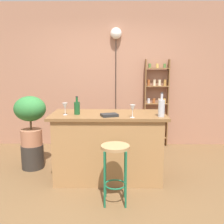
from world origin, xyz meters
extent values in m
plane|color=brown|center=(0.00, 0.00, 0.00)|extent=(12.00, 12.00, 0.00)
cube|color=#9E6B51|center=(0.00, 1.95, 1.40)|extent=(6.40, 0.10, 2.80)
cube|color=#9E7042|center=(0.00, 0.30, 0.45)|extent=(1.45, 0.67, 0.90)
cube|color=brown|center=(0.00, 0.30, 0.92)|extent=(1.58, 0.73, 0.04)
cylinder|color=#196642|center=(-0.02, -0.49, 0.33)|extent=(0.02, 0.02, 0.67)
cylinder|color=#196642|center=(0.22, -0.49, 0.33)|extent=(0.02, 0.02, 0.67)
cylinder|color=#196642|center=(-0.02, -0.26, 0.33)|extent=(0.02, 0.02, 0.67)
cylinder|color=#196642|center=(0.22, -0.26, 0.33)|extent=(0.02, 0.02, 0.67)
torus|color=#196642|center=(0.10, -0.38, 0.22)|extent=(0.26, 0.26, 0.02)
cylinder|color=#A87F51|center=(0.10, -0.38, 0.68)|extent=(0.33, 0.33, 0.03)
cube|color=brown|center=(0.69, 1.81, 0.86)|extent=(0.02, 0.14, 1.72)
cube|color=brown|center=(1.14, 1.81, 0.86)|extent=(0.02, 0.14, 1.72)
cube|color=brown|center=(0.91, 1.81, 0.17)|extent=(0.43, 0.14, 0.02)
cylinder|color=#4C7033|center=(0.78, 1.82, 0.22)|extent=(0.07, 0.07, 0.08)
cylinder|color=#994C23|center=(0.91, 1.81, 0.22)|extent=(0.07, 0.07, 0.08)
cylinder|color=gold|center=(1.06, 1.81, 0.22)|extent=(0.07, 0.07, 0.08)
cube|color=brown|center=(0.91, 1.81, 0.52)|extent=(0.43, 0.14, 0.02)
cylinder|color=#994C23|center=(0.74, 1.82, 0.56)|extent=(0.06, 0.06, 0.07)
cylinder|color=#994C23|center=(0.86, 1.81, 0.56)|extent=(0.06, 0.06, 0.07)
cylinder|color=gold|center=(0.98, 1.80, 0.56)|extent=(0.06, 0.06, 0.07)
cylinder|color=brown|center=(1.08, 1.81, 0.56)|extent=(0.06, 0.06, 0.07)
cube|color=brown|center=(0.91, 1.81, 0.86)|extent=(0.43, 0.14, 0.02)
cylinder|color=silver|center=(0.76, 1.81, 0.92)|extent=(0.06, 0.06, 0.09)
cylinder|color=#994C23|center=(0.86, 1.81, 0.92)|extent=(0.06, 0.06, 0.09)
cylinder|color=beige|center=(0.97, 1.81, 0.92)|extent=(0.06, 0.06, 0.09)
cylinder|color=gold|center=(1.07, 1.80, 0.92)|extent=(0.06, 0.06, 0.09)
cube|color=brown|center=(0.91, 1.81, 1.21)|extent=(0.43, 0.14, 0.02)
cylinder|color=#994C23|center=(0.75, 1.82, 1.27)|extent=(0.05, 0.05, 0.12)
cylinder|color=beige|center=(0.86, 1.82, 1.27)|extent=(0.05, 0.05, 0.12)
cylinder|color=beige|center=(0.96, 1.80, 1.27)|extent=(0.05, 0.05, 0.12)
cylinder|color=#AD7A38|center=(1.07, 1.82, 1.27)|extent=(0.05, 0.05, 0.12)
cube|color=brown|center=(0.91, 1.81, 1.55)|extent=(0.43, 0.14, 0.02)
cylinder|color=#4C7033|center=(0.76, 1.81, 1.60)|extent=(0.05, 0.05, 0.08)
cylinder|color=gold|center=(0.91, 1.81, 1.60)|extent=(0.05, 0.05, 0.08)
cylinder|color=#4C7033|center=(1.05, 1.81, 1.60)|extent=(0.05, 0.05, 0.08)
cylinder|color=#2D2823|center=(-1.21, 0.65, 0.19)|extent=(0.35, 0.35, 0.38)
cylinder|color=#A86B4C|center=(-1.21, 0.65, 0.50)|extent=(0.32, 0.32, 0.25)
cylinder|color=brown|center=(-1.21, 0.65, 0.70)|extent=(0.03, 0.03, 0.16)
ellipsoid|color=#2D7033|center=(-1.21, 0.65, 0.95)|extent=(0.48, 0.43, 0.39)
cylinder|color=#194C23|center=(-0.42, 0.24, 1.03)|extent=(0.08, 0.08, 0.17)
cylinder|color=#194C23|center=(-0.42, 0.24, 1.15)|extent=(0.03, 0.03, 0.07)
cylinder|color=black|center=(-0.42, 0.24, 1.18)|extent=(0.03, 0.03, 0.01)
cylinder|color=#B2B2B7|center=(0.70, 0.09, 1.05)|extent=(0.08, 0.08, 0.22)
cylinder|color=#B2B2B7|center=(0.70, 0.09, 1.20)|extent=(0.03, 0.03, 0.09)
cylinder|color=black|center=(0.70, 0.09, 1.25)|extent=(0.04, 0.04, 0.01)
cylinder|color=silver|center=(0.32, 0.03, 0.94)|extent=(0.06, 0.06, 0.00)
cylinder|color=silver|center=(0.32, 0.03, 0.98)|extent=(0.01, 0.01, 0.07)
cone|color=silver|center=(0.32, 0.03, 1.06)|extent=(0.07, 0.07, 0.08)
cylinder|color=silver|center=(-0.58, 0.19, 0.94)|extent=(0.06, 0.06, 0.00)
cylinder|color=silver|center=(-0.58, 0.19, 0.98)|extent=(0.01, 0.01, 0.07)
cone|color=silver|center=(-0.58, 0.19, 1.06)|extent=(0.07, 0.07, 0.08)
cube|color=black|center=(0.02, 0.10, 0.96)|extent=(0.25, 0.21, 0.03)
cylinder|color=black|center=(0.11, 1.84, 1.10)|extent=(0.01, 0.01, 2.20)
sphere|color=white|center=(0.11, 1.84, 2.20)|extent=(0.21, 0.21, 0.21)
camera|label=1|loc=(0.09, -3.12, 1.59)|focal=40.38mm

